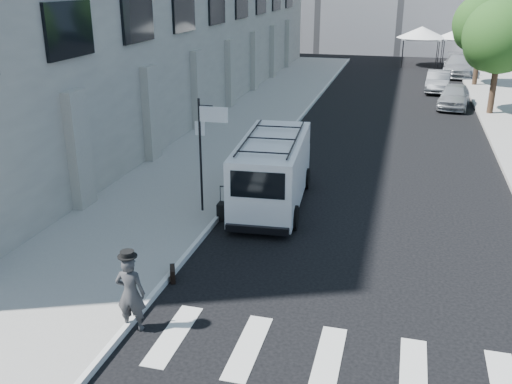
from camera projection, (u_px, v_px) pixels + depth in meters
The scene contains 14 objects.
ground at pixel (257, 273), 14.24m from camera, with size 120.00×120.00×0.00m, color black.
sidewalk_left at pixel (256, 118), 29.70m from camera, with size 4.50×48.00×0.15m, color gray.
sign_pole at pixel (207, 132), 16.77m from camera, with size 1.03×0.07×3.50m.
tree_near at pixel (498, 39), 29.27m from camera, with size 3.80×3.83×6.03m.
tree_far at pixel (480, 26), 37.42m from camera, with size 3.80×3.83×6.03m.
tent_left at pixel (422, 33), 46.70m from camera, with size 4.00×4.00×3.20m.
tent_right at pixel (463, 33), 46.39m from camera, with size 4.00×4.00×3.20m.
businessman at pixel (131, 294), 11.68m from camera, with size 0.62×0.41×1.69m, color #343436.
briefcase at pixel (173, 274), 13.85m from camera, with size 0.12×0.44×0.34m, color black.
suitcase at pixel (222, 211), 17.31m from camera, with size 0.23×0.37×1.03m.
cargo_van at pixel (273, 170), 18.26m from camera, with size 2.39×5.92×2.19m.
parked_car_a at pixel (454, 96), 32.10m from camera, with size 1.58×3.94×1.34m, color #95989C.
parked_car_b at pixel (438, 81), 36.74m from camera, with size 1.40×4.01×1.32m, color #505357.
parked_car_c at pixel (459, 66), 42.60m from camera, with size 2.16×5.31×1.54m, color #A1A4A9.
Camera 1 is at (3.20, -12.20, 6.91)m, focal length 40.00 mm.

